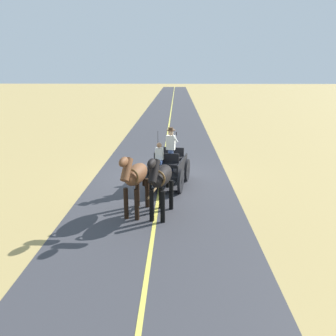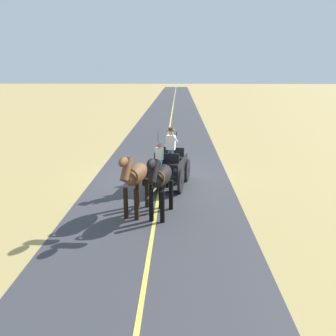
{
  "view_description": "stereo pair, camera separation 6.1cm",
  "coord_description": "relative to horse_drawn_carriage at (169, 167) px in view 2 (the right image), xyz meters",
  "views": [
    {
      "loc": [
        -0.68,
        14.36,
        4.7
      ],
      "look_at": [
        -0.36,
        2.1,
        1.1
      ],
      "focal_mm": 36.17,
      "sensor_mm": 36.0,
      "label": 1
    },
    {
      "loc": [
        -0.74,
        14.35,
        4.7
      ],
      "look_at": [
        -0.36,
        2.1,
        1.1
      ],
      "focal_mm": 36.17,
      "sensor_mm": 36.0,
      "label": 2
    }
  ],
  "objects": [
    {
      "name": "ground_plane",
      "position": [
        0.35,
        -0.98,
        -0.82
      ],
      "size": [
        200.0,
        200.0,
        0.0
      ],
      "primitive_type": "plane",
      "color": "tan"
    },
    {
      "name": "road_surface",
      "position": [
        0.35,
        -0.98,
        -0.81
      ],
      "size": [
        6.02,
        160.0,
        0.01
      ],
      "primitive_type": "cube",
      "color": "#38383D",
      "rests_on": "ground"
    },
    {
      "name": "road_centre_stripe",
      "position": [
        0.35,
        -0.98,
        -0.81
      ],
      "size": [
        0.12,
        160.0,
        0.0
      ],
      "primitive_type": "cube",
      "color": "#DBCC4C",
      "rests_on": "road_surface"
    },
    {
      "name": "horse_drawn_carriage",
      "position": [
        0.0,
        0.0,
        0.0
      ],
      "size": [
        1.86,
        4.51,
        2.5
      ],
      "color": "black",
      "rests_on": "ground"
    },
    {
      "name": "horse_near_side",
      "position": [
        0.17,
        3.05,
        0.51
      ],
      "size": [
        0.9,
        2.15,
        2.21
      ],
      "color": "black",
      "rests_on": "ground"
    },
    {
      "name": "horse_off_side",
      "position": [
        1.01,
        2.89,
        0.51
      ],
      "size": [
        0.9,
        2.15,
        2.21
      ],
      "color": "brown",
      "rests_on": "ground"
    }
  ]
}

